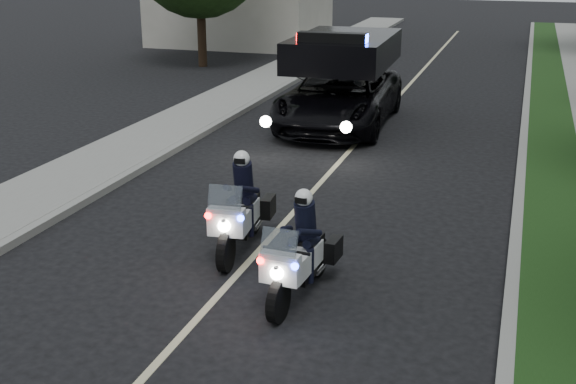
# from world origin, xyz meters

# --- Properties ---
(ground) EXTENTS (120.00, 120.00, 0.00)m
(ground) POSITION_xyz_m (0.00, 0.00, 0.00)
(ground) COLOR black
(ground) RESTS_ON ground
(curb_right) EXTENTS (0.20, 60.00, 0.15)m
(curb_right) POSITION_xyz_m (4.10, 10.00, 0.07)
(curb_right) COLOR gray
(curb_right) RESTS_ON ground
(grass_verge) EXTENTS (1.20, 60.00, 0.16)m
(grass_verge) POSITION_xyz_m (4.80, 10.00, 0.08)
(grass_verge) COLOR #193814
(grass_verge) RESTS_ON ground
(curb_left) EXTENTS (0.20, 60.00, 0.15)m
(curb_left) POSITION_xyz_m (-4.10, 10.00, 0.07)
(curb_left) COLOR gray
(curb_left) RESTS_ON ground
(sidewalk_left) EXTENTS (2.00, 60.00, 0.16)m
(sidewalk_left) POSITION_xyz_m (-5.20, 10.00, 0.08)
(sidewalk_left) COLOR gray
(sidewalk_left) RESTS_ON ground
(lane_marking) EXTENTS (0.12, 50.00, 0.01)m
(lane_marking) POSITION_xyz_m (0.00, 10.00, 0.00)
(lane_marking) COLOR #BFB78C
(lane_marking) RESTS_ON ground
(police_moto_left) EXTENTS (0.90, 2.07, 1.71)m
(police_moto_left) POSITION_xyz_m (-0.30, 1.31, 0.00)
(police_moto_left) COLOR silver
(police_moto_left) RESTS_ON ground
(police_moto_right) EXTENTS (0.80, 1.95, 1.63)m
(police_moto_right) POSITION_xyz_m (1.15, -0.01, 0.00)
(police_moto_right) COLOR silver
(police_moto_right) RESTS_ON ground
(police_suv) EXTENTS (2.94, 6.07, 2.91)m
(police_suv) POSITION_xyz_m (-0.90, 10.43, 0.00)
(police_suv) COLOR black
(police_suv) RESTS_ON ground
(bicycle) EXTENTS (0.70, 1.90, 0.99)m
(bicycle) POSITION_xyz_m (-2.21, 15.53, 0.00)
(bicycle) COLOR black
(bicycle) RESTS_ON ground
(cyclist) EXTENTS (0.67, 0.46, 1.79)m
(cyclist) POSITION_xyz_m (-2.21, 15.53, 0.00)
(cyclist) COLOR black
(cyclist) RESTS_ON ground
(tree_left_near) EXTENTS (6.60, 6.60, 9.03)m
(tree_left_near) POSITION_xyz_m (-8.88, 18.78, 0.00)
(tree_left_near) COLOR #1F3F15
(tree_left_near) RESTS_ON ground
(tree_left_far) EXTENTS (8.28, 8.28, 10.87)m
(tree_left_far) POSITION_xyz_m (-9.72, 29.17, 0.00)
(tree_left_far) COLOR black
(tree_left_far) RESTS_ON ground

